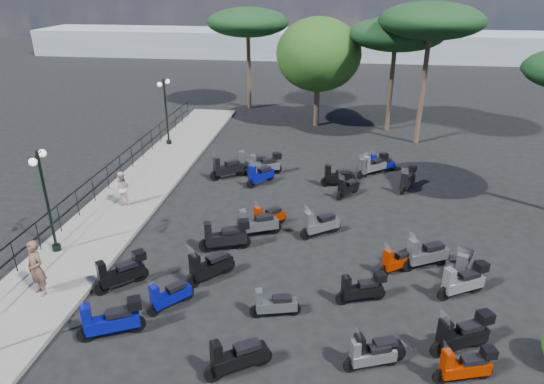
# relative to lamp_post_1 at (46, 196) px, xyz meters

# --- Properties ---
(ground) EXTENTS (120.00, 120.00, 0.00)m
(ground) POSITION_rel_lamp_post_1_xyz_m (7.23, 1.93, -2.27)
(ground) COLOR black
(ground) RESTS_ON ground
(sidewalk) EXTENTS (3.00, 30.00, 0.15)m
(sidewalk) POSITION_rel_lamp_post_1_xyz_m (0.73, 4.93, -2.20)
(sidewalk) COLOR slate
(sidewalk) RESTS_ON ground
(railing) EXTENTS (0.04, 26.04, 1.10)m
(railing) POSITION_rel_lamp_post_1_xyz_m (-0.57, 4.73, -1.38)
(railing) COLOR black
(railing) RESTS_ON sidewalk
(lamp_post_1) EXTENTS (0.44, 1.08, 3.72)m
(lamp_post_1) POSITION_rel_lamp_post_1_xyz_m (0.00, 0.00, 0.00)
(lamp_post_1) COLOR black
(lamp_post_1) RESTS_ON sidewalk
(lamp_post_2) EXTENTS (0.42, 1.09, 3.74)m
(lamp_post_2) POSITION_rel_lamp_post_1_xyz_m (0.00, 12.01, 0.01)
(lamp_post_2) COLOR black
(lamp_post_2) RESTS_ON sidewalk
(woman) EXTENTS (0.78, 0.67, 1.80)m
(woman) POSITION_rel_lamp_post_1_xyz_m (0.92, -2.46, -1.23)
(woman) COLOR brown
(woman) RESTS_ON sidewalk
(pedestrian_far) EXTENTS (0.80, 0.66, 1.49)m
(pedestrian_far) POSITION_rel_lamp_post_1_xyz_m (0.79, 3.92, -1.38)
(pedestrian_far) COLOR #C9ACA8
(pedestrian_far) RESTS_ON sidewalk
(scooter_0) EXTENTS (1.70, 1.01, 1.45)m
(scooter_0) POSITION_rel_lamp_post_1_xyz_m (3.85, -3.82, -1.73)
(scooter_0) COLOR black
(scooter_0) RESTS_ON ground
(scooter_1) EXTENTS (1.40, 1.38, 1.43)m
(scooter_1) POSITION_rel_lamp_post_1_xyz_m (3.15, -1.60, -1.74)
(scooter_1) COLOR black
(scooter_1) RESTS_ON ground
(scooter_2) EXTENTS (1.31, 1.45, 1.47)m
(scooter_2) POSITION_rel_lamp_post_1_xyz_m (5.80, -0.84, -1.76)
(scooter_2) COLOR black
(scooter_2) RESTS_ON ground
(scooter_3) EXTENTS (1.80, 0.92, 1.50)m
(scooter_3) POSITION_rel_lamp_post_1_xyz_m (5.87, 1.08, -1.71)
(scooter_3) COLOR black
(scooter_3) RESTS_ON ground
(scooter_4) EXTENTS (1.78, 0.83, 1.46)m
(scooter_4) POSITION_rel_lamp_post_1_xyz_m (5.52, 8.62, -1.77)
(scooter_4) COLOR black
(scooter_4) RESTS_ON ground
(scooter_5) EXTENTS (1.56, 1.21, 1.48)m
(scooter_5) POSITION_rel_lamp_post_1_xyz_m (4.43, 7.69, -1.76)
(scooter_5) COLOR black
(scooter_5) RESTS_ON ground
(scooter_7) EXTENTS (1.57, 1.09, 1.43)m
(scooter_7) POSITION_rel_lamp_post_1_xyz_m (7.49, -4.68, -1.78)
(scooter_7) COLOR black
(scooter_7) RESTS_ON ground
(scooter_8) EXTENTS (1.09, 1.27, 1.26)m
(scooter_8) POSITION_rel_lamp_post_1_xyz_m (4.99, -2.42, -1.84)
(scooter_8) COLOR black
(scooter_8) RESTS_ON ground
(scooter_9) EXTENTS (1.72, 0.96, 1.46)m
(scooter_9) POSITION_rel_lamp_post_1_xyz_m (6.82, 2.26, -1.77)
(scooter_9) COLOR black
(scooter_9) RESTS_ON ground
(scooter_10) EXTENTS (1.13, 1.47, 1.39)m
(scooter_10) POSITION_rel_lamp_post_1_xyz_m (6.14, 7.14, -1.79)
(scooter_10) COLOR black
(scooter_10) RESTS_ON ground
(scooter_11) EXTENTS (1.67, 1.00, 1.44)m
(scooter_11) POSITION_rel_lamp_post_1_xyz_m (6.17, 8.37, -1.73)
(scooter_11) COLOR black
(scooter_11) RESTS_ON ground
(scooter_12) EXTENTS (1.53, 0.79, 1.28)m
(scooter_12) POSITION_rel_lamp_post_1_xyz_m (10.88, -3.92, -1.83)
(scooter_12) COLOR black
(scooter_12) RESTS_ON ground
(scooter_13) EXTENTS (1.48, 0.60, 1.20)m
(scooter_13) POSITION_rel_lamp_post_1_xyz_m (8.10, -2.37, -1.86)
(scooter_13) COLOR black
(scooter_13) RESTS_ON ground
(scooter_14) EXTENTS (1.51, 0.76, 1.25)m
(scooter_14) POSITION_rel_lamp_post_1_xyz_m (10.61, -1.33, -1.80)
(scooter_14) COLOR black
(scooter_14) RESTS_ON ground
(scooter_15) EXTENTS (1.24, 1.21, 1.30)m
(scooter_15) POSITION_rel_lamp_post_1_xyz_m (7.14, 2.96, -1.82)
(scooter_15) COLOR black
(scooter_15) RESTS_ON ground
(scooter_16) EXTENTS (1.00, 1.27, 1.21)m
(scooter_16) POSITION_rel_lamp_post_1_xyz_m (10.22, 6.36, -1.85)
(scooter_16) COLOR black
(scooter_16) RESTS_ON ground
(scooter_17) EXTENTS (1.67, 0.72, 1.35)m
(scooter_17) POSITION_rel_lamp_post_1_xyz_m (9.76, 7.51, -1.80)
(scooter_17) COLOR black
(scooter_17) RESTS_ON ground
(scooter_18) EXTENTS (1.42, 0.71, 1.18)m
(scooter_18) POSITION_rel_lamp_post_1_xyz_m (10.76, -4.06, -1.86)
(scooter_18) COLOR black
(scooter_18) RESTS_ON ground
(scooter_19) EXTENTS (1.67, 1.02, 1.44)m
(scooter_19) POSITION_rel_lamp_post_1_xyz_m (13.13, -3.11, -1.73)
(scooter_19) COLOR black
(scooter_19) RESTS_ON ground
(scooter_20) EXTENTS (1.51, 1.15, 1.42)m
(scooter_20) POSITION_rel_lamp_post_1_xyz_m (9.17, 2.58, -1.78)
(scooter_20) COLOR black
(scooter_20) RESTS_ON ground
(scooter_21) EXTENTS (1.29, 0.99, 1.22)m
(scooter_21) POSITION_rel_lamp_post_1_xyz_m (11.83, 0.47, -1.85)
(scooter_21) COLOR black
(scooter_21) RESTS_ON ground
(scooter_22) EXTENTS (1.05, 1.34, 1.27)m
(scooter_22) POSITION_rel_lamp_post_1_xyz_m (11.18, 8.96, -1.83)
(scooter_22) COLOR black
(scooter_22) RESTS_ON ground
(scooter_23) EXTENTS (1.36, 1.20, 1.32)m
(scooter_23) POSITION_rel_lamp_post_1_xyz_m (11.53, 9.21, -1.78)
(scooter_23) COLOR black
(scooter_23) RESTS_ON ground
(scooter_24) EXTENTS (1.52, 0.69, 1.24)m
(scooter_24) POSITION_rel_lamp_post_1_xyz_m (12.99, -4.16, -1.81)
(scooter_24) COLOR black
(scooter_24) RESTS_ON ground
(scooter_25) EXTENTS (1.59, 1.04, 1.39)m
(scooter_25) POSITION_rel_lamp_post_1_xyz_m (13.69, -0.59, -1.75)
(scooter_25) COLOR black
(scooter_25) RESTS_ON ground
(scooter_26) EXTENTS (1.71, 1.05, 1.49)m
(scooter_26) POSITION_rel_lamp_post_1_xyz_m (12.78, 0.88, -1.76)
(scooter_26) COLOR black
(scooter_26) RESTS_ON ground
(scooter_27) EXTENTS (0.90, 1.60, 1.37)m
(scooter_27) POSITION_rel_lamp_post_1_xyz_m (13.95, 0.51, -1.80)
(scooter_27) COLOR black
(scooter_27) RESTS_ON ground
(scooter_28) EXTENTS (0.86, 1.51, 1.28)m
(scooter_28) POSITION_rel_lamp_post_1_xyz_m (12.94, 7.47, -1.79)
(scooter_28) COLOR black
(scooter_28) RESTS_ON ground
(scooter_29) EXTENTS (1.46, 0.71, 1.21)m
(scooter_29) POSITION_rel_lamp_post_1_xyz_m (11.89, 9.61, -1.86)
(scooter_29) COLOR black
(scooter_29) RESTS_ON ground
(broadleaf_tree) EXTENTS (5.33, 5.33, 6.82)m
(broadleaf_tree) POSITION_rel_lamp_post_1_xyz_m (8.19, 17.46, 2.27)
(broadleaf_tree) COLOR #38281E
(broadleaf_tree) RESTS_ON ground
(pine_0) EXTENTS (5.70, 5.70, 6.89)m
(pine_0) POSITION_rel_lamp_post_1_xyz_m (12.75, 17.08, 3.60)
(pine_0) COLOR #38281E
(pine_0) RESTS_ON ground
(pine_1) EXTENTS (5.62, 5.62, 7.84)m
(pine_1) POSITION_rel_lamp_post_1_xyz_m (14.26, 14.60, 4.55)
(pine_1) COLOR #38281E
(pine_1) RESTS_ON ground
(pine_2) EXTENTS (5.71, 5.71, 7.09)m
(pine_2) POSITION_rel_lamp_post_1_xyz_m (3.03, 21.31, 3.79)
(pine_2) COLOR #38281E
(pine_2) RESTS_ON ground
(distant_hills) EXTENTS (70.00, 8.00, 3.00)m
(distant_hills) POSITION_rel_lamp_post_1_xyz_m (7.23, 46.93, -0.77)
(distant_hills) COLOR gray
(distant_hills) RESTS_ON ground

